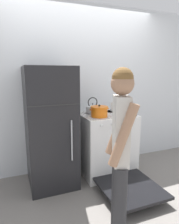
{
  "coord_description": "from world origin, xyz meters",
  "views": [
    {
      "loc": [
        -1.0,
        -2.97,
        1.54
      ],
      "look_at": [
        -0.03,
        -0.49,
        1.0
      ],
      "focal_mm": 32.0,
      "sensor_mm": 36.0,
      "label": 1
    }
  ],
  "objects_px": {
    "tea_kettle": "(93,108)",
    "refrigerator": "(50,127)",
    "dutch_oven_pot": "(99,111)",
    "utensil_jar": "(113,106)",
    "stove_range": "(107,144)",
    "person": "(120,149)"
  },
  "relations": [
    {
      "from": "stove_range",
      "to": "person",
      "type": "xyz_separation_m",
      "value": [
        -0.48,
        -1.21,
        0.44
      ]
    },
    {
      "from": "dutch_oven_pot",
      "to": "utensil_jar",
      "type": "xyz_separation_m",
      "value": [
        0.37,
        0.28,
        0.0
      ]
    },
    {
      "from": "utensil_jar",
      "to": "person",
      "type": "xyz_separation_m",
      "value": [
        -0.67,
        -1.39,
        -0.1
      ]
    },
    {
      "from": "dutch_oven_pot",
      "to": "tea_kettle",
      "type": "relative_size",
      "value": 1.12
    },
    {
      "from": "stove_range",
      "to": "person",
      "type": "bearing_deg",
      "value": -111.51
    },
    {
      "from": "tea_kettle",
      "to": "refrigerator",
      "type": "bearing_deg",
      "value": -167.91
    },
    {
      "from": "stove_range",
      "to": "utensil_jar",
      "type": "height_order",
      "value": "utensil_jar"
    },
    {
      "from": "dutch_oven_pot",
      "to": "stove_range",
      "type": "bearing_deg",
      "value": 29.52
    },
    {
      "from": "tea_kettle",
      "to": "dutch_oven_pot",
      "type": "bearing_deg",
      "value": -92.83
    },
    {
      "from": "tea_kettle",
      "to": "utensil_jar",
      "type": "relative_size",
      "value": 0.94
    },
    {
      "from": "refrigerator",
      "to": "tea_kettle",
      "type": "xyz_separation_m",
      "value": [
        0.68,
        0.15,
        0.19
      ]
    },
    {
      "from": "utensil_jar",
      "to": "dutch_oven_pot",
      "type": "bearing_deg",
      "value": -142.63
    },
    {
      "from": "dutch_oven_pot",
      "to": "tea_kettle",
      "type": "height_order",
      "value": "tea_kettle"
    },
    {
      "from": "dutch_oven_pot",
      "to": "tea_kettle",
      "type": "bearing_deg",
      "value": 87.17
    },
    {
      "from": "refrigerator",
      "to": "tea_kettle",
      "type": "distance_m",
      "value": 0.72
    },
    {
      "from": "utensil_jar",
      "to": "person",
      "type": "bearing_deg",
      "value": -115.69
    },
    {
      "from": "stove_range",
      "to": "dutch_oven_pot",
      "type": "distance_m",
      "value": 0.57
    },
    {
      "from": "stove_range",
      "to": "tea_kettle",
      "type": "height_order",
      "value": "tea_kettle"
    },
    {
      "from": "refrigerator",
      "to": "utensil_jar",
      "type": "distance_m",
      "value": 1.06
    },
    {
      "from": "refrigerator",
      "to": "dutch_oven_pot",
      "type": "bearing_deg",
      "value": -10.81
    },
    {
      "from": "refrigerator",
      "to": "tea_kettle",
      "type": "relative_size",
      "value": 6.28
    },
    {
      "from": "dutch_oven_pot",
      "to": "utensil_jar",
      "type": "bearing_deg",
      "value": 37.37
    }
  ]
}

